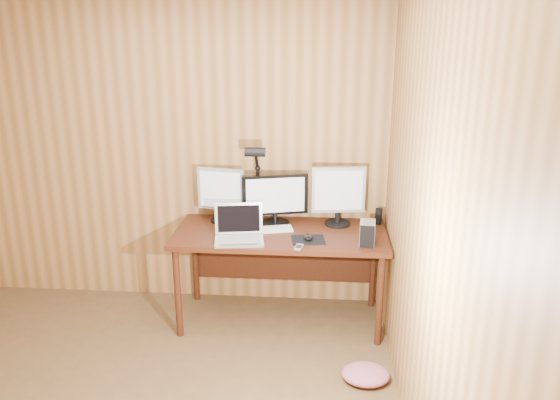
# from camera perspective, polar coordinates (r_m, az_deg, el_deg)

# --- Properties ---
(room_shell) EXTENTS (4.00, 4.00, 4.00)m
(room_shell) POSITION_cam_1_polar(r_m,az_deg,el_deg) (2.72, -22.82, -5.11)
(room_shell) COLOR brown
(room_shell) RESTS_ON ground
(desk) EXTENTS (1.60, 0.70, 0.75)m
(desk) POSITION_cam_1_polar(r_m,az_deg,el_deg) (4.25, 0.13, -4.53)
(desk) COLOR #3E1B0D
(desk) RESTS_ON floor
(monitor_center) EXTENTS (0.51, 0.22, 0.40)m
(monitor_center) POSITION_cam_1_polar(r_m,az_deg,el_deg) (4.21, -0.52, 0.07)
(monitor_center) COLOR black
(monitor_center) RESTS_ON desk
(monitor_left) EXTENTS (0.38, 0.18, 0.43)m
(monitor_left) POSITION_cam_1_polar(r_m,az_deg,el_deg) (4.31, -6.16, 0.70)
(monitor_left) COLOR black
(monitor_left) RESTS_ON desk
(monitor_right) EXTENTS (0.41, 0.20, 0.47)m
(monitor_right) POSITION_cam_1_polar(r_m,az_deg,el_deg) (4.22, 6.11, 0.62)
(monitor_right) COLOR black
(monitor_right) RESTS_ON desk
(laptop) EXTENTS (0.39, 0.32, 0.25)m
(laptop) POSITION_cam_1_polar(r_m,az_deg,el_deg) (3.99, -4.31, -3.24)
(laptop) COLOR silver
(laptop) RESTS_ON desk
(keyboard) EXTENTS (0.43, 0.22, 0.02)m
(keyboard) POSITION_cam_1_polar(r_m,az_deg,el_deg) (4.15, -1.56, -3.11)
(keyboard) COLOR white
(keyboard) RESTS_ON desk
(mousepad) EXTENTS (0.26, 0.22, 0.00)m
(mousepad) POSITION_cam_1_polar(r_m,az_deg,el_deg) (3.99, 2.96, -4.17)
(mousepad) COLOR black
(mousepad) RESTS_ON desk
(mouse) EXTENTS (0.08, 0.12, 0.04)m
(mouse) POSITION_cam_1_polar(r_m,az_deg,el_deg) (3.98, 2.96, -3.89)
(mouse) COLOR black
(mouse) RESTS_ON mousepad
(hard_drive) EXTENTS (0.12, 0.16, 0.17)m
(hard_drive) POSITION_cam_1_polar(r_m,az_deg,el_deg) (3.93, 9.11, -3.43)
(hard_drive) COLOR silver
(hard_drive) RESTS_ON desk
(phone) EXTENTS (0.07, 0.11, 0.01)m
(phone) POSITION_cam_1_polar(r_m,az_deg,el_deg) (3.84, 1.98, -4.94)
(phone) COLOR silver
(phone) RESTS_ON desk
(speaker) EXTENTS (0.05, 0.05, 0.13)m
(speaker) POSITION_cam_1_polar(r_m,az_deg,el_deg) (4.34, 10.26, -1.69)
(speaker) COLOR black
(speaker) RESTS_ON desk
(desk_lamp) EXTENTS (0.15, 0.22, 0.67)m
(desk_lamp) POSITION_cam_1_polar(r_m,az_deg,el_deg) (4.20, -2.48, 2.88)
(desk_lamp) COLOR black
(desk_lamp) RESTS_ON desk
(fabric_pile) EXTENTS (0.34, 0.28, 0.10)m
(fabric_pile) POSITION_cam_1_polar(r_m,az_deg,el_deg) (3.81, 8.93, -17.56)
(fabric_pile) COLOR #B2566E
(fabric_pile) RESTS_ON floor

